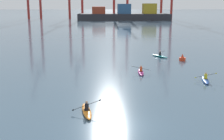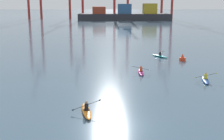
% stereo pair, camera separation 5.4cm
% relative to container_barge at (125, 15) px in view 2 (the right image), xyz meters
% --- Properties ---
extents(ground_plane, '(800.00, 800.00, 0.00)m').
position_rel_container_barge_xyz_m(ground_plane, '(-10.43, -124.99, -2.65)').
color(ground_plane, '#425B70').
extents(container_barge, '(44.45, 9.08, 7.99)m').
position_rel_container_barge_xyz_m(container_barge, '(0.00, 0.00, 0.00)').
color(container_barge, '#28282D').
rests_on(container_barge, ground).
extents(channel_buoy, '(0.90, 0.90, 1.00)m').
position_rel_container_barge_xyz_m(channel_buoy, '(-0.08, -102.79, -2.29)').
color(channel_buoy, red).
rests_on(channel_buoy, ground).
extents(kayak_magenta, '(2.25, 3.43, 0.95)m').
position_rel_container_barge_xyz_m(kayak_magenta, '(-6.96, -110.12, -2.48)').
color(kayak_magenta, '#C13384').
rests_on(kayak_magenta, ground).
extents(kayak_orange, '(2.19, 3.45, 1.00)m').
position_rel_container_barge_xyz_m(kayak_orange, '(-12.67, -122.52, -2.48)').
color(kayak_orange, orange).
rests_on(kayak_orange, ground).
extents(kayak_teal, '(2.24, 3.23, 0.97)m').
position_rel_container_barge_xyz_m(kayak_teal, '(-2.69, -99.64, -2.48)').
color(kayak_teal, teal).
rests_on(kayak_teal, ground).
extents(kayak_blue, '(2.18, 3.45, 0.96)m').
position_rel_container_barge_xyz_m(kayak_blue, '(-0.69, -113.86, -2.48)').
color(kayak_blue, '#2856B2').
rests_on(kayak_blue, ground).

